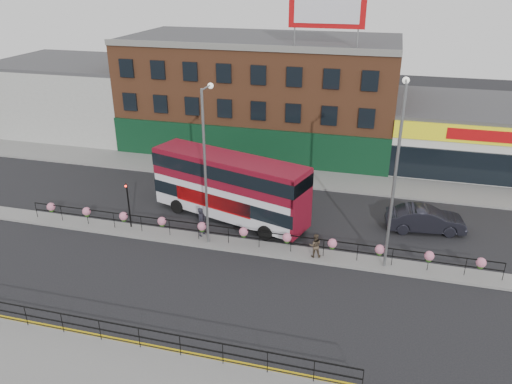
% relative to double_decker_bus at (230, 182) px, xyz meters
% --- Properties ---
extents(ground, '(120.00, 120.00, 0.00)m').
position_rel_double_decker_bus_xyz_m(ground, '(2.00, -3.53, -2.81)').
color(ground, black).
rests_on(ground, ground).
extents(north_pavement, '(60.00, 4.00, 0.15)m').
position_rel_double_decker_bus_xyz_m(north_pavement, '(2.00, 8.47, -2.73)').
color(north_pavement, slate).
rests_on(north_pavement, ground).
extents(median, '(60.00, 1.60, 0.15)m').
position_rel_double_decker_bus_xyz_m(median, '(2.00, -3.53, -2.73)').
color(median, slate).
rests_on(median, ground).
extents(yellow_line_inner, '(60.00, 0.10, 0.01)m').
position_rel_double_decker_bus_xyz_m(yellow_line_inner, '(2.00, -13.23, -2.80)').
color(yellow_line_inner, gold).
rests_on(yellow_line_inner, ground).
extents(yellow_line_outer, '(60.00, 0.10, 0.01)m').
position_rel_double_decker_bus_xyz_m(yellow_line_outer, '(2.00, -13.41, -2.80)').
color(yellow_line_outer, gold).
rests_on(yellow_line_outer, ground).
extents(brick_building, '(25.00, 12.21, 10.30)m').
position_rel_double_decker_bus_xyz_m(brick_building, '(-2.00, 16.42, 2.32)').
color(brick_building, brown).
rests_on(brick_building, ground).
extents(supermarket, '(15.00, 12.25, 5.30)m').
position_rel_double_decker_bus_xyz_m(supermarket, '(18.00, 16.37, -0.16)').
color(supermarket, silver).
rests_on(supermarket, ground).
extents(warehouse_west, '(15.50, 12.00, 7.30)m').
position_rel_double_decker_bus_xyz_m(warehouse_west, '(-22.25, 16.47, 0.84)').
color(warehouse_west, '#A3A49F').
rests_on(warehouse_west, ground).
extents(billboard, '(6.00, 0.29, 4.40)m').
position_rel_double_decker_bus_xyz_m(billboard, '(4.50, 11.45, 10.37)').
color(billboard, '#A8090C').
rests_on(billboard, brick_building).
extents(median_railing, '(30.04, 0.56, 1.23)m').
position_rel_double_decker_bus_xyz_m(median_railing, '(2.00, -3.53, -1.76)').
color(median_railing, black).
rests_on(median_railing, median).
extents(south_railing, '(20.04, 0.05, 1.12)m').
position_rel_double_decker_bus_xyz_m(south_railing, '(-0.00, -13.63, -1.85)').
color(south_railing, black).
rests_on(south_railing, south_pavement).
extents(double_decker_bus, '(11.59, 5.86, 4.57)m').
position_rel_double_decker_bus_xyz_m(double_decker_bus, '(0.00, 0.00, 0.00)').
color(double_decker_bus, silver).
rests_on(double_decker_bus, ground).
extents(car, '(3.21, 5.57, 1.67)m').
position_rel_double_decker_bus_xyz_m(car, '(13.03, 1.68, -1.98)').
color(car, black).
rests_on(car, ground).
extents(pedestrian_a, '(0.89, 0.74, 1.94)m').
position_rel_double_decker_bus_xyz_m(pedestrian_a, '(-0.97, -2.98, -1.69)').
color(pedestrian_a, black).
rests_on(pedestrian_a, median).
extents(pedestrian_b, '(0.98, 0.88, 1.52)m').
position_rel_double_decker_bus_xyz_m(pedestrian_b, '(6.50, -3.73, -1.90)').
color(pedestrian_b, '#483B2C').
rests_on(pedestrian_b, median).
extents(lamp_column_west, '(0.35, 1.72, 9.79)m').
position_rel_double_decker_bus_xyz_m(lamp_column_west, '(-0.29, -3.47, 3.14)').
color(lamp_column_west, slate).
rests_on(lamp_column_west, median).
extents(lamp_column_east, '(0.38, 1.87, 10.67)m').
position_rel_double_decker_bus_xyz_m(lamp_column_east, '(10.59, -3.41, 3.66)').
color(lamp_column_east, slate).
rests_on(lamp_column_east, median).
extents(traffic_light_median, '(0.15, 0.28, 3.65)m').
position_rel_double_decker_bus_xyz_m(traffic_light_median, '(-6.00, -3.14, -0.34)').
color(traffic_light_median, black).
rests_on(traffic_light_median, median).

